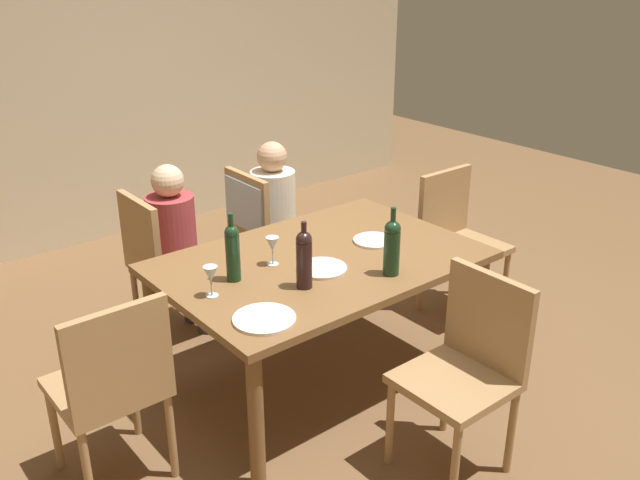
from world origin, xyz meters
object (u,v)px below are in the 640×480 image
object	(u,v)px
dinner_plate_guest_right	(264,319)
wine_bottle_short_olive	(392,246)
chair_right_end	(456,233)
wine_glass_centre	(272,245)
dinner_plate_guest_left	(322,268)
dinner_plate_host	(374,241)
wine_bottle_tall_green	(233,251)
dining_table	(320,272)
chair_near	(469,361)
handbag	(505,317)
person_woman_host	(177,238)
person_man_bearded	(277,210)
chair_left_end	(112,381)
chair_far_right	(258,221)
wine_bottle_dark_red	(304,258)
chair_far_left	(161,257)
wine_glass_near_left	(211,275)

from	to	relation	value
dinner_plate_guest_right	wine_bottle_short_olive	bearing A→B (deg)	-1.14
chair_right_end	wine_glass_centre	world-z (taller)	chair_right_end
wine_glass_centre	dinner_plate_guest_left	world-z (taller)	wine_glass_centre
chair_right_end	dinner_plate_host	world-z (taller)	chair_right_end
wine_bottle_tall_green	dinner_plate_guest_right	world-z (taller)	wine_bottle_tall_green
dining_table	chair_near	world-z (taller)	chair_near
handbag	chair_near	bearing A→B (deg)	-152.38
person_woman_host	person_man_bearded	distance (m)	0.73
chair_right_end	dinner_plate_guest_left	world-z (taller)	chair_right_end
handbag	chair_left_end	bearing A→B (deg)	173.68
chair_far_right	handbag	size ratio (longest dim) A/B	3.29
wine_glass_centre	dinner_plate_host	distance (m)	0.62
person_woman_host	wine_bottle_dark_red	xyz separation A→B (m)	(0.07, -1.14, 0.25)
wine_bottle_short_olive	chair_far_right	bearing A→B (deg)	85.98
chair_left_end	chair_right_end	size ratio (longest dim) A/B	1.00
wine_glass_centre	dinner_plate_host	xyz separation A→B (m)	(0.60, -0.11, -0.10)
chair_near	wine_bottle_tall_green	xyz separation A→B (m)	(-0.57, 0.99, 0.35)
person_woman_host	wine_glass_centre	xyz separation A→B (m)	(0.10, -0.84, 0.20)
chair_right_end	dinner_plate_guest_left	xyz separation A→B (m)	(-1.27, -0.20, 0.20)
wine_bottle_dark_red	chair_left_end	bearing A→B (deg)	172.36
dinner_plate_guest_left	handbag	bearing A→B (deg)	-10.47
wine_glass_centre	handbag	world-z (taller)	wine_glass_centre
chair_right_end	dinner_plate_host	bearing A→B (deg)	7.46
chair_far_left	chair_far_right	distance (m)	0.69
chair_far_right	wine_glass_near_left	distance (m)	1.32
chair_near	wine_bottle_tall_green	bearing A→B (deg)	29.98
wine_glass_centre	chair_near	bearing A→B (deg)	-72.34
chair_left_end	person_man_bearded	size ratio (longest dim) A/B	0.84
person_man_bearded	wine_glass_centre	world-z (taller)	person_man_bearded
chair_far_left	chair_far_right	world-z (taller)	same
chair_near	chair_right_end	size ratio (longest dim) A/B	1.00
person_man_bearded	wine_bottle_short_olive	distance (m)	1.34
wine_bottle_tall_green	dinner_plate_guest_right	xyz separation A→B (m)	(-0.11, -0.41, -0.15)
chair_right_end	wine_bottle_short_olive	size ratio (longest dim) A/B	2.66
person_man_bearded	handbag	world-z (taller)	person_man_bearded
person_woman_host	chair_far_left	bearing A→B (deg)	-90.00
wine_bottle_short_olive	handbag	size ratio (longest dim) A/B	1.24
chair_far_right	wine_bottle_short_olive	world-z (taller)	wine_bottle_short_olive
chair_left_end	wine_bottle_dark_red	world-z (taller)	wine_bottle_dark_red
chair_left_end	wine_glass_near_left	xyz separation A→B (m)	(0.54, 0.07, 0.30)
dinner_plate_host	handbag	xyz separation A→B (m)	(0.82, -0.33, -0.63)
chair_left_end	handbag	bearing A→B (deg)	-6.32
wine_glass_centre	dinner_plate_guest_right	bearing A→B (deg)	-129.26
person_man_bearded	wine_glass_near_left	world-z (taller)	person_man_bearded
wine_bottle_dark_red	wine_bottle_tall_green	bearing A→B (deg)	128.45
chair_near	person_man_bearded	bearing A→B (deg)	-9.26
dinner_plate_host	handbag	bearing A→B (deg)	-21.78
wine_glass_near_left	handbag	world-z (taller)	wine_glass_near_left
dinner_plate_guest_right	person_woman_host	bearing A→B (deg)	78.65
person_woman_host	wine_glass_near_left	world-z (taller)	person_woman_host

